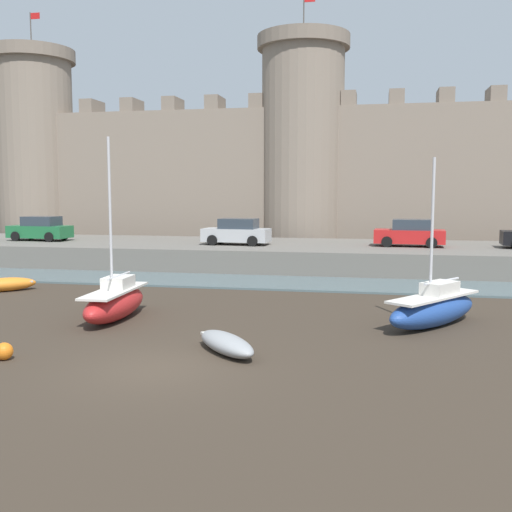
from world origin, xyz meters
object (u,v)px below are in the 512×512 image
(rowboat_near_channel_left, at_px, (226,343))
(mooring_buoy_near_shore, at_px, (4,351))
(rowboat_midflat_left, at_px, (5,284))
(sailboat_foreground_left, at_px, (115,302))
(car_quay_west, at_px, (40,229))
(car_quay_centre_east, at_px, (237,232))
(sailboat_midflat_centre, at_px, (434,308))
(car_quay_east, at_px, (410,233))

(rowboat_near_channel_left, height_order, mooring_buoy_near_shore, rowboat_near_channel_left)
(rowboat_near_channel_left, bearing_deg, rowboat_midflat_left, 146.74)
(rowboat_near_channel_left, height_order, rowboat_midflat_left, rowboat_midflat_left)
(sailboat_foreground_left, height_order, car_quay_west, sailboat_foreground_left)
(sailboat_foreground_left, distance_m, rowboat_midflat_left, 9.08)
(car_quay_centre_east, bearing_deg, sailboat_midflat_centre, -54.33)
(car_quay_east, bearing_deg, sailboat_midflat_centre, -89.90)
(sailboat_foreground_left, relative_size, car_quay_east, 1.57)
(mooring_buoy_near_shore, distance_m, car_quay_centre_east, 21.46)
(rowboat_midflat_left, height_order, car_quay_centre_east, car_quay_centre_east)
(mooring_buoy_near_shore, bearing_deg, rowboat_midflat_left, 123.95)
(car_quay_east, bearing_deg, mooring_buoy_near_shore, -118.60)
(rowboat_midflat_left, xyz_separation_m, car_quay_east, (19.08, 11.85, 1.84))
(car_quay_west, bearing_deg, mooring_buoy_near_shore, -61.25)
(mooring_buoy_near_shore, height_order, car_quay_east, car_quay_east)
(car_quay_east, xyz_separation_m, car_quay_west, (-24.05, -0.44, 0.00))
(sailboat_foreground_left, relative_size, car_quay_centre_east, 1.57)
(rowboat_near_channel_left, distance_m, rowboat_midflat_left, 15.39)
(sailboat_foreground_left, bearing_deg, car_quay_east, 55.66)
(rowboat_near_channel_left, relative_size, car_quay_centre_east, 0.66)
(rowboat_near_channel_left, xyz_separation_m, car_quay_east, (6.21, 20.29, 1.88))
(sailboat_foreground_left, xyz_separation_m, car_quay_west, (-12.71, 16.16, 1.52))
(sailboat_midflat_centre, height_order, rowboat_midflat_left, sailboat_midflat_centre)
(sailboat_foreground_left, height_order, rowboat_midflat_left, sailboat_foreground_left)
(rowboat_near_channel_left, distance_m, car_quay_east, 21.30)
(mooring_buoy_near_shore, height_order, car_quay_centre_east, car_quay_centre_east)
(rowboat_midflat_left, relative_size, car_quay_centre_east, 0.64)
(rowboat_near_channel_left, relative_size, rowboat_midflat_left, 1.03)
(mooring_buoy_near_shore, bearing_deg, car_quay_west, 118.75)
(rowboat_near_channel_left, height_order, car_quay_centre_east, car_quay_centre_east)
(car_quay_centre_east, xyz_separation_m, car_quay_east, (10.43, 0.90, 0.00))
(sailboat_midflat_centre, bearing_deg, car_quay_east, 90.10)
(car_quay_east, bearing_deg, sailboat_foreground_left, -124.34)
(sailboat_midflat_centre, xyz_separation_m, car_quay_centre_east, (-10.45, 14.56, 1.54))
(rowboat_near_channel_left, xyz_separation_m, rowboat_midflat_left, (-12.87, 8.44, 0.04))
(rowboat_midflat_left, distance_m, car_quay_centre_east, 14.07)
(rowboat_midflat_left, bearing_deg, car_quay_centre_east, 51.68)
(rowboat_midflat_left, xyz_separation_m, mooring_buoy_near_shore, (6.97, -10.36, -0.09))
(sailboat_foreground_left, distance_m, rowboat_near_channel_left, 6.34)
(sailboat_foreground_left, xyz_separation_m, car_quay_centre_east, (0.91, 15.70, 1.52))
(sailboat_midflat_centre, xyz_separation_m, sailboat_foreground_left, (-11.37, -1.13, 0.01))
(sailboat_foreground_left, xyz_separation_m, mooring_buoy_near_shore, (-0.77, -5.61, -0.41))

